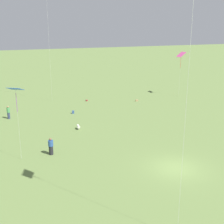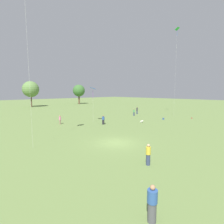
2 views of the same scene
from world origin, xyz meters
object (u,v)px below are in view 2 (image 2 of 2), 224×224
at_px(kite_4, 93,89).
at_px(dog_1, 142,121).
at_px(person_1, 152,204).
at_px(picnic_bag_2, 192,118).
at_px(person_6, 137,110).
at_px(person_4, 148,155).
at_px(person_5, 103,120).
at_px(picnic_bag_0, 163,119).
at_px(person_0, 134,112).
at_px(person_2, 60,120).
at_px(kite_3, 177,34).

relative_size(kite_4, dog_1, 9.55).
bearing_deg(person_1, picnic_bag_2, -63.42).
bearing_deg(person_6, picnic_bag_2, -56.89).
xyz_separation_m(person_1, picnic_bag_2, (32.49, 10.91, -0.77)).
height_order(person_4, person_6, person_6).
height_order(person_5, picnic_bag_0, person_5).
xyz_separation_m(person_5, dog_1, (6.06, -4.07, -0.45)).
distance_m(person_6, picnic_bag_0, 10.27).
xyz_separation_m(kite_4, picnic_bag_0, (12.63, -7.61, -6.14)).
xyz_separation_m(person_5, person_6, (15.97, 4.72, 0.13)).
height_order(person_1, dog_1, person_1).
height_order(person_0, picnic_bag_2, person_0).
bearing_deg(person_5, person_0, 34.94).
bearing_deg(person_4, person_1, -53.32).
bearing_deg(kite_4, person_1, -137.87).
xyz_separation_m(person_4, dog_1, (14.99, 11.59, -0.53)).
relative_size(person_4, kite_4, 0.26).
bearing_deg(picnic_bag_2, person_0, 115.08).
height_order(person_0, dog_1, person_0).
distance_m(picnic_bag_0, picnic_bag_2, 6.93).
bearing_deg(person_5, person_2, 155.26).
relative_size(person_1, dog_1, 2.55).
height_order(person_0, kite_3, kite_3).
bearing_deg(kite_4, picnic_bag_0, -46.73).
xyz_separation_m(person_0, person_1, (-26.98, -22.67, 0.03)).
distance_m(person_1, person_5, 23.89).
relative_size(person_0, picnic_bag_2, 5.17).
bearing_deg(person_1, kite_4, -24.20).
relative_size(dog_1, picnic_bag_0, 1.76).
relative_size(person_2, kite_4, 0.25).
relative_size(person_6, kite_3, 0.09).
xyz_separation_m(person_1, person_2, (8.52, 24.90, -0.04)).
bearing_deg(person_4, person_6, 130.25).
bearing_deg(dog_1, person_0, 136.44).
height_order(person_6, kite_4, kite_4).
bearing_deg(person_1, person_5, -27.97).
height_order(person_5, kite_4, kite_4).
relative_size(kite_3, dog_1, 29.56).
height_order(kite_3, picnic_bag_2, kite_3).
bearing_deg(person_0, person_5, -25.14).
distance_m(person_2, kite_4, 8.20).
relative_size(person_4, picnic_bag_0, 4.43).
relative_size(person_1, kite_3, 0.09).
relative_size(dog_1, picnic_bag_2, 2.13).
xyz_separation_m(person_4, picnic_bag_0, (21.41, 10.75, -0.68)).
height_order(picnic_bag_0, picnic_bag_2, picnic_bag_0).
height_order(person_0, kite_4, kite_4).
bearing_deg(kite_3, person_6, -16.00).
xyz_separation_m(kite_3, kite_4, (-20.37, 6.04, -12.87)).
bearing_deg(person_4, dog_1, 128.66).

